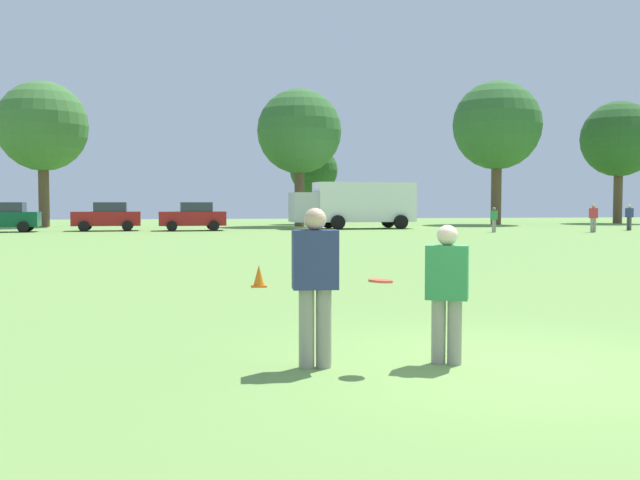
{
  "coord_description": "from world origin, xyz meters",
  "views": [
    {
      "loc": [
        -3.38,
        -7.52,
        1.83
      ],
      "look_at": [
        -1.6,
        2.84,
        1.28
      ],
      "focal_mm": 40.49,
      "sensor_mm": 36.0,
      "label": 1
    }
  ],
  "objects_px": {
    "player_thrower": "(315,278)",
    "parked_car_center": "(193,216)",
    "parked_car_mid_left": "(107,216)",
    "bystander_field_marshal": "(494,218)",
    "player_defender": "(447,286)",
    "bystander_far_jogger": "(629,216)",
    "frisbee": "(381,281)",
    "box_truck": "(355,203)",
    "traffic_cone": "(259,276)",
    "parked_car_near_left": "(4,217)",
    "bystander_sideline_watcher": "(593,216)"
  },
  "relations": [
    {
      "from": "frisbee",
      "to": "bystander_sideline_watcher",
      "type": "height_order",
      "value": "bystander_sideline_watcher"
    },
    {
      "from": "traffic_cone",
      "to": "parked_car_near_left",
      "type": "xyz_separation_m",
      "value": [
        -12.9,
        31.12,
        0.69
      ]
    },
    {
      "from": "box_truck",
      "to": "bystander_sideline_watcher",
      "type": "height_order",
      "value": "box_truck"
    },
    {
      "from": "parked_car_mid_left",
      "to": "parked_car_center",
      "type": "distance_m",
      "value": 5.4
    },
    {
      "from": "frisbee",
      "to": "bystander_field_marshal",
      "type": "xyz_separation_m",
      "value": [
        15.79,
        33.57,
        -0.12
      ]
    },
    {
      "from": "parked_car_center",
      "to": "frisbee",
      "type": "bearing_deg",
      "value": -86.87
    },
    {
      "from": "player_defender",
      "to": "bystander_sideline_watcher",
      "type": "relative_size",
      "value": 0.93
    },
    {
      "from": "bystander_field_marshal",
      "to": "traffic_cone",
      "type": "bearing_deg",
      "value": -122.68
    },
    {
      "from": "parked_car_near_left",
      "to": "parked_car_mid_left",
      "type": "bearing_deg",
      "value": 7.82
    },
    {
      "from": "player_thrower",
      "to": "frisbee",
      "type": "height_order",
      "value": "player_thrower"
    },
    {
      "from": "bystander_sideline_watcher",
      "to": "bystander_far_jogger",
      "type": "distance_m",
      "value": 4.56
    },
    {
      "from": "parked_car_near_left",
      "to": "bystander_far_jogger",
      "type": "bearing_deg",
      "value": -5.85
    },
    {
      "from": "traffic_cone",
      "to": "bystander_sideline_watcher",
      "type": "bearing_deg",
      "value": 47.81
    },
    {
      "from": "frisbee",
      "to": "bystander_sideline_watcher",
      "type": "distance_m",
      "value": 39.33
    },
    {
      "from": "parked_car_center",
      "to": "bystander_far_jogger",
      "type": "height_order",
      "value": "parked_car_center"
    },
    {
      "from": "parked_car_center",
      "to": "bystander_sideline_watcher",
      "type": "height_order",
      "value": "parked_car_center"
    },
    {
      "from": "parked_car_near_left",
      "to": "bystander_far_jogger",
      "type": "distance_m",
      "value": 39.46
    },
    {
      "from": "player_defender",
      "to": "parked_car_mid_left",
      "type": "distance_m",
      "value": 40.6
    },
    {
      "from": "parked_car_center",
      "to": "parked_car_mid_left",
      "type": "bearing_deg",
      "value": 173.83
    },
    {
      "from": "parked_car_mid_left",
      "to": "box_truck",
      "type": "xyz_separation_m",
      "value": [
        16.36,
        1.02,
        0.83
      ]
    },
    {
      "from": "traffic_cone",
      "to": "parked_car_mid_left",
      "type": "bearing_deg",
      "value": 102.16
    },
    {
      "from": "frisbee",
      "to": "traffic_cone",
      "type": "distance_m",
      "value": 8.03
    },
    {
      "from": "player_thrower",
      "to": "parked_car_mid_left",
      "type": "relative_size",
      "value": 0.41
    },
    {
      "from": "traffic_cone",
      "to": "bystander_field_marshal",
      "type": "relative_size",
      "value": 0.32
    },
    {
      "from": "player_thrower",
      "to": "box_truck",
      "type": "bearing_deg",
      "value": 76.83
    },
    {
      "from": "player_defender",
      "to": "bystander_far_jogger",
      "type": "xyz_separation_m",
      "value": [
        24.9,
        34.89,
        0.06
      ]
    },
    {
      "from": "box_truck",
      "to": "bystander_field_marshal",
      "type": "distance_m",
      "value": 10.16
    },
    {
      "from": "parked_car_center",
      "to": "parked_car_near_left",
      "type": "bearing_deg",
      "value": -178.76
    },
    {
      "from": "box_truck",
      "to": "frisbee",
      "type": "bearing_deg",
      "value": -102.19
    },
    {
      "from": "parked_car_center",
      "to": "bystander_field_marshal",
      "type": "height_order",
      "value": "parked_car_center"
    },
    {
      "from": "bystander_far_jogger",
      "to": "player_thrower",
      "type": "bearing_deg",
      "value": -127.16
    },
    {
      "from": "player_defender",
      "to": "bystander_far_jogger",
      "type": "bearing_deg",
      "value": 54.49
    },
    {
      "from": "parked_car_near_left",
      "to": "bystander_sideline_watcher",
      "type": "distance_m",
      "value": 35.91
    },
    {
      "from": "bystander_field_marshal",
      "to": "player_defender",
      "type": "bearing_deg",
      "value": -114.15
    },
    {
      "from": "parked_car_mid_left",
      "to": "player_thrower",
      "type": "bearing_deg",
      "value": -80.22
    },
    {
      "from": "player_defender",
      "to": "parked_car_mid_left",
      "type": "bearing_deg",
      "value": 101.84
    },
    {
      "from": "traffic_cone",
      "to": "box_truck",
      "type": "xyz_separation_m",
      "value": [
        9.48,
        32.97,
        1.52
      ]
    },
    {
      "from": "frisbee",
      "to": "parked_car_near_left",
      "type": "xyz_separation_m",
      "value": [
        -13.53,
        39.09,
        -0.06
      ]
    },
    {
      "from": "frisbee",
      "to": "bystander_sideline_watcher",
      "type": "bearing_deg",
      "value": 56.32
    },
    {
      "from": "traffic_cone",
      "to": "bystander_sideline_watcher",
      "type": "xyz_separation_m",
      "value": [
        22.44,
        24.76,
        0.73
      ]
    },
    {
      "from": "player_defender",
      "to": "box_truck",
      "type": "xyz_separation_m",
      "value": [
        8.03,
        40.76,
        0.87
      ]
    },
    {
      "from": "player_thrower",
      "to": "bystander_field_marshal",
      "type": "distance_m",
      "value": 37.18
    },
    {
      "from": "parked_car_center",
      "to": "bystander_far_jogger",
      "type": "distance_m",
      "value": 28.19
    },
    {
      "from": "player_defender",
      "to": "box_truck",
      "type": "distance_m",
      "value": 41.55
    },
    {
      "from": "bystander_sideline_watcher",
      "to": "parked_car_near_left",
      "type": "bearing_deg",
      "value": 169.79
    },
    {
      "from": "frisbee",
      "to": "parked_car_center",
      "type": "xyz_separation_m",
      "value": [
        -2.15,
        39.34,
        -0.06
      ]
    },
    {
      "from": "player_thrower",
      "to": "traffic_cone",
      "type": "bearing_deg",
      "value": 89.68
    },
    {
      "from": "player_thrower",
      "to": "parked_car_center",
      "type": "height_order",
      "value": "parked_car_center"
    },
    {
      "from": "player_thrower",
      "to": "parked_car_mid_left",
      "type": "bearing_deg",
      "value": 99.78
    },
    {
      "from": "bystander_far_jogger",
      "to": "frisbee",
      "type": "bearing_deg",
      "value": -126.25
    }
  ]
}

